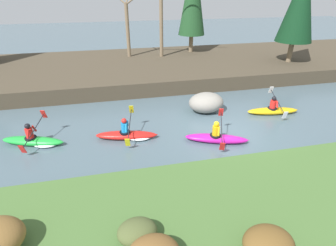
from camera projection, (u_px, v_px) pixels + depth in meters
ground_plane at (227, 133)px, 12.15m from camera, size 90.00×90.00×0.00m
riverbank_near at (303, 211)px, 7.50m from camera, size 44.00×5.09×0.67m
riverbank_far at (175, 66)px, 20.65m from camera, size 44.00×10.06×0.93m
conifer_tree_mid_left at (301, 3)px, 18.11m from camera, size 2.56×2.56×6.77m
bare_tree_upstream at (127, 24)px, 20.40m from camera, size 2.98×2.95×5.36m
bare_tree_mid_upstream at (161, 11)px, 19.99m from camera, size 4.03×3.99×7.36m
shrub_clump_second at (137, 232)px, 6.16m from camera, size 0.95×0.79×0.52m
shrub_clump_far_end at (268, 244)px, 5.81m from camera, size 1.17×0.97×0.63m
kayaker_lead at (273, 110)px, 13.89m from camera, size 2.80×2.07×1.20m
kayaker_middle at (217, 138)px, 11.37m from camera, size 2.75×2.01×1.20m
kayaker_trailing at (129, 135)px, 11.64m from camera, size 2.79×2.06×1.20m
kayaker_far_back at (35, 141)px, 11.19m from camera, size 2.76×2.02×1.20m
boulder_midstream at (206, 103)px, 13.99m from camera, size 1.88×1.47×1.06m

